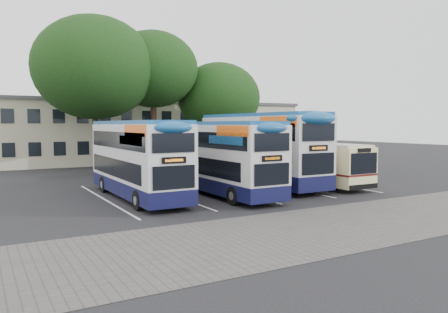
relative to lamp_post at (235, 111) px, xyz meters
The scene contains 12 objects.
ground 21.46m from the lamp_post, 106.72° to the right, with size 120.00×120.00×0.00m, color black.
paving_strip 26.71m from the lamp_post, 107.76° to the right, with size 40.00×6.00×0.01m, color #595654.
bay_lines 18.57m from the lamp_post, 123.08° to the right, with size 14.12×11.00×0.01m.
depot_building 9.43m from the lamp_post, 130.53° to the left, with size 32.40×8.40×6.20m.
lamp_post is the anchor object (origin of this frame).
tree_left 14.73m from the lamp_post, 169.95° to the right, with size 9.34×9.34×12.12m.
tree_mid 10.18m from the lamp_post, 165.92° to the right, with size 7.44×7.44×11.52m.
tree_right 4.12m from the lamp_post, 142.69° to the right, with size 7.43×7.43×9.35m.
bus_dd_left 21.76m from the lamp_post, 134.62° to the right, with size 2.32×9.58×3.99m.
bus_dd_mid 19.87m from the lamp_post, 123.47° to the right, with size 2.31×9.50×3.96m.
bus_dd_right 16.34m from the lamp_post, 115.72° to the right, with size 2.60×10.73×4.47m.
bus_single 16.54m from the lamp_post, 104.13° to the right, with size 2.26×8.91×2.65m.
Camera 1 is at (-16.33, -17.02, 3.80)m, focal length 35.00 mm.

